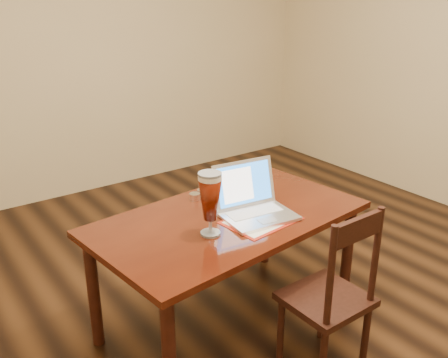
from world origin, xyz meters
TOP-DOWN VIEW (x-y plane):
  - ground at (0.00, 0.00)m, footprint 5.00×5.00m
  - dining_table at (-0.26, 0.13)m, footprint 1.50×0.95m
  - dining_chair at (-0.08, -0.44)m, footprint 0.38×0.36m

SIDE VIEW (x-z plane):
  - ground at x=0.00m, z-range 0.00..0.00m
  - dining_chair at x=-0.08m, z-range -0.03..0.85m
  - dining_table at x=-0.26m, z-range 0.11..1.10m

